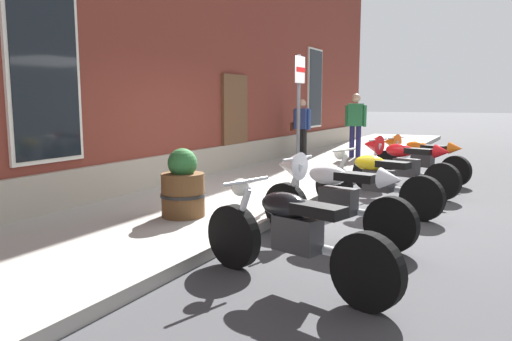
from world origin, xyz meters
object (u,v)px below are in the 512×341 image
object	(u,v)px
motorcycle_black_naked	(291,236)
barrel_planter	(183,188)
pedestrian_blue_top	(302,125)
motorcycle_white_sport	(329,194)
pedestrian_striped_shirt	(356,121)
motorcycle_yellow_naked	(374,182)
motorcycle_red_sport	(400,163)
motorcycle_orange_sport	(417,156)
parking_sign	(299,104)

from	to	relation	value
motorcycle_black_naked	barrel_planter	size ratio (longest dim) A/B	2.31
pedestrian_blue_top	motorcycle_white_sport	bearing A→B (deg)	-155.55
pedestrian_striped_shirt	barrel_planter	distance (m)	8.07
pedestrian_striped_shirt	motorcycle_white_sport	bearing A→B (deg)	-166.27
motorcycle_yellow_naked	pedestrian_blue_top	bearing A→B (deg)	32.08
motorcycle_black_naked	motorcycle_yellow_naked	size ratio (longest dim) A/B	1.03
motorcycle_white_sport	pedestrian_striped_shirt	world-z (taller)	pedestrian_striped_shirt
motorcycle_black_naked	pedestrian_blue_top	world-z (taller)	pedestrian_blue_top
pedestrian_blue_top	pedestrian_striped_shirt	size ratio (longest dim) A/B	0.91
motorcycle_yellow_naked	motorcycle_red_sport	bearing A→B (deg)	-1.29
motorcycle_yellow_naked	pedestrian_striped_shirt	world-z (taller)	pedestrian_striped_shirt
pedestrian_striped_shirt	barrel_planter	xyz separation A→B (m)	(-8.05, 0.08, -0.60)
barrel_planter	motorcycle_yellow_naked	bearing A→B (deg)	-46.38
motorcycle_orange_sport	pedestrian_striped_shirt	xyz separation A→B (m)	(2.67, 2.09, 0.59)
motorcycle_orange_sport	parking_sign	size ratio (longest dim) A/B	0.89
motorcycle_orange_sport	pedestrian_blue_top	xyz separation A→B (m)	(1.98, 3.41, 0.49)
motorcycle_red_sport	barrel_planter	world-z (taller)	barrel_planter
pedestrian_blue_top	motorcycle_black_naked	bearing A→B (deg)	-158.59
motorcycle_yellow_naked	pedestrian_striped_shirt	bearing A→B (deg)	18.59
motorcycle_red_sport	barrel_planter	bearing A→B (deg)	150.07
parking_sign	pedestrian_striped_shirt	bearing A→B (deg)	6.21
motorcycle_white_sport	pedestrian_striped_shirt	bearing A→B (deg)	13.73
motorcycle_orange_sport	barrel_planter	size ratio (longest dim) A/B	2.23
motorcycle_white_sport	motorcycle_red_sport	world-z (taller)	motorcycle_red_sport
motorcycle_white_sport	motorcycle_yellow_naked	xyz separation A→B (m)	(1.74, -0.13, -0.09)
motorcycle_yellow_naked	motorcycle_orange_sport	size ratio (longest dim) A/B	1.01
motorcycle_black_naked	motorcycle_orange_sport	distance (m)	6.76
motorcycle_white_sport	motorcycle_orange_sport	xyz separation A→B (m)	(5.10, -0.19, -0.03)
motorcycle_black_naked	motorcycle_orange_sport	world-z (taller)	motorcycle_orange_sport
pedestrian_blue_top	barrel_planter	world-z (taller)	pedestrian_blue_top
motorcycle_black_naked	pedestrian_blue_top	distance (m)	9.40
motorcycle_red_sport	motorcycle_yellow_naked	bearing A→B (deg)	178.71
motorcycle_red_sport	barrel_planter	size ratio (longest dim) A/B	2.19
motorcycle_yellow_naked	pedestrian_blue_top	xyz separation A→B (m)	(5.35, 3.35, 0.55)
motorcycle_white_sport	pedestrian_blue_top	bearing A→B (deg)	24.45
motorcycle_white_sport	pedestrian_blue_top	size ratio (longest dim) A/B	1.30
motorcycle_orange_sport	pedestrian_striped_shirt	bearing A→B (deg)	38.08
motorcycle_red_sport	pedestrian_blue_top	xyz separation A→B (m)	(3.62, 3.39, 0.46)
motorcycle_white_sport	barrel_planter	bearing A→B (deg)	97.92
motorcycle_orange_sport	pedestrian_striped_shirt	world-z (taller)	pedestrian_striped_shirt
motorcycle_yellow_naked	motorcycle_white_sport	bearing A→B (deg)	175.68
motorcycle_red_sport	pedestrian_striped_shirt	xyz separation A→B (m)	(4.31, 2.07, 0.56)
motorcycle_orange_sport	pedestrian_blue_top	distance (m)	3.97
motorcycle_orange_sport	motorcycle_red_sport	bearing A→B (deg)	179.25
parking_sign	barrel_planter	xyz separation A→B (m)	(-2.42, 0.69, -1.12)
pedestrian_blue_top	motorcycle_red_sport	bearing A→B (deg)	-136.91
motorcycle_white_sport	parking_sign	size ratio (longest dim) A/B	0.89
pedestrian_blue_top	pedestrian_striped_shirt	world-z (taller)	pedestrian_striped_shirt
motorcycle_orange_sport	pedestrian_blue_top	world-z (taller)	pedestrian_blue_top
motorcycle_black_naked	motorcycle_red_sport	size ratio (longest dim) A/B	1.05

